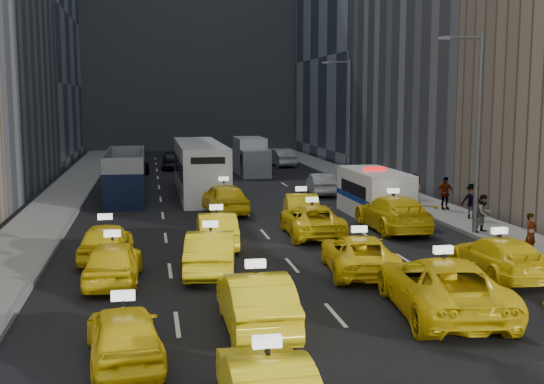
{
  "coord_description": "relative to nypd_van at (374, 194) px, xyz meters",
  "views": [
    {
      "loc": [
        -5.15,
        -16.22,
        6.12
      ],
      "look_at": [
        0.26,
        13.62,
        2.0
      ],
      "focal_mm": 45.0,
      "sensor_mm": 36.0,
      "label": 1
    }
  ],
  "objects": [
    {
      "name": "taxi_15",
      "position": [
        -0.37,
        -3.78,
        -0.36
      ],
      "size": [
        2.35,
        5.73,
        1.66
      ],
      "primitive_type": "imported",
      "rotation": [
        0.0,
        0.0,
        3.15
      ],
      "color": "yellow",
      "rests_on": "ground"
    },
    {
      "name": "taxi_10",
      "position": [
        -4.35,
        -11.15,
        -0.51
      ],
      "size": [
        2.85,
        5.14,
        1.36
      ],
      "primitive_type": "imported",
      "rotation": [
        0.0,
        0.0,
        3.02
      ],
      "color": "yellow",
      "rests_on": "ground"
    },
    {
      "name": "taxi_9",
      "position": [
        -9.54,
        -10.3,
        -0.41
      ],
      "size": [
        2.24,
        4.91,
        1.56
      ],
      "primitive_type": "imported",
      "rotation": [
        0.0,
        0.0,
        3.01
      ],
      "color": "yellow",
      "rests_on": "ground"
    },
    {
      "name": "pedestrian_3",
      "position": [
        4.28,
        0.69,
        -0.14
      ],
      "size": [
        1.08,
        0.54,
        1.8
      ],
      "primitive_type": "imported",
      "rotation": [
        0.0,
        0.0,
        0.06
      ],
      "color": "gray",
      "rests_on": "sidewalk_east"
    },
    {
      "name": "pedestrian_4",
      "position": [
        3.44,
        2.75,
        -0.22
      ],
      "size": [
        0.9,
        0.68,
        1.64
      ],
      "primitive_type": "imported",
      "rotation": [
        0.0,
        0.0,
        0.34
      ],
      "color": "gray",
      "rests_on": "sidewalk_east"
    },
    {
      "name": "misc_car_1",
      "position": [
        -13.18,
        20.88,
        -0.39
      ],
      "size": [
        3.4,
        6.11,
        1.61
      ],
      "primitive_type": "imported",
      "rotation": [
        0.0,
        0.0,
        3.01
      ],
      "color": "black",
      "rests_on": "ground"
    },
    {
      "name": "taxi_8",
      "position": [
        -12.87,
        -11.06,
        -0.45
      ],
      "size": [
        1.99,
        4.46,
        1.49
      ],
      "primitive_type": "imported",
      "rotation": [
        0.0,
        0.0,
        3.09
      ],
      "color": "yellow",
      "rests_on": "ground"
    },
    {
      "name": "curb_east",
      "position": [
        2.59,
        7.34,
        -1.1
      ],
      "size": [
        0.15,
        90.0,
        0.18
      ],
      "primitive_type": "cube",
      "color": "slate",
      "rests_on": "ground"
    },
    {
      "name": "taxi_16",
      "position": [
        -7.67,
        2.47,
        -0.36
      ],
      "size": [
        2.58,
        5.09,
        1.66
      ],
      "primitive_type": "imported",
      "rotation": [
        0.0,
        0.0,
        3.27
      ],
      "color": "yellow",
      "rests_on": "ground"
    },
    {
      "name": "misc_car_3",
      "position": [
        -9.53,
        26.83,
        -0.37
      ],
      "size": [
        2.06,
        4.86,
        1.64
      ],
      "primitive_type": "imported",
      "rotation": [
        0.0,
        0.0,
        3.12
      ],
      "color": "black",
      "rests_on": "ground"
    },
    {
      "name": "taxi_17",
      "position": [
        -4.13,
        -0.81,
        -0.46
      ],
      "size": [
        2.14,
        4.62,
        1.47
      ],
      "primitive_type": "imported",
      "rotation": [
        0.0,
        0.0,
        3.0
      ],
      "color": "yellow",
      "rests_on": "ground"
    },
    {
      "name": "taxi_4",
      "position": [
        -12.28,
        -18.21,
        -0.49
      ],
      "size": [
        2.09,
        4.26,
        1.4
      ],
      "primitive_type": "imported",
      "rotation": [
        0.0,
        0.0,
        3.25
      ],
      "color": "yellow",
      "rests_on": "ground"
    },
    {
      "name": "sidewalk_east",
      "position": [
        4.04,
        7.34,
        -1.12
      ],
      "size": [
        3.0,
        90.0,
        0.15
      ],
      "primitive_type": "cube",
      "color": "gray",
      "rests_on": "ground"
    },
    {
      "name": "taxi_14",
      "position": [
        -4.43,
        -4.38,
        -0.47
      ],
      "size": [
        2.65,
        5.29,
        1.44
      ],
      "primitive_type": "imported",
      "rotation": [
        0.0,
        0.0,
        3.09
      ],
      "color": "yellow",
      "rests_on": "ground"
    },
    {
      "name": "pedestrian_2",
      "position": [
        4.38,
        -2.27,
        -0.16
      ],
      "size": [
        1.22,
        0.71,
        1.77
      ],
      "primitive_type": "imported",
      "rotation": [
        0.0,
        0.0,
        -0.22
      ],
      "color": "gray",
      "rests_on": "sidewalk_east"
    },
    {
      "name": "curb_west",
      "position": [
        -15.51,
        7.34,
        -1.1
      ],
      "size": [
        0.15,
        90.0,
        0.18
      ],
      "primitive_type": "cube",
      "color": "slate",
      "rests_on": "ground"
    },
    {
      "name": "misc_car_0",
      "position": [
        -0.66,
        8.69,
        -0.5
      ],
      "size": [
        1.88,
        4.35,
        1.39
      ],
      "primitive_type": "imported",
      "rotation": [
        0.0,
        0.0,
        3.04
      ],
      "color": "#A1A4A9",
      "rests_on": "ground"
    },
    {
      "name": "box_truck",
      "position": [
        -3.33,
        21.32,
        0.28
      ],
      "size": [
        2.27,
        6.57,
        3.0
      ],
      "rotation": [
        0.0,
        0.0,
        -0.0
      ],
      "color": "silver",
      "rests_on": "ground"
    },
    {
      "name": "taxi_12",
      "position": [
        -13.31,
        -7.59,
        -0.45
      ],
      "size": [
        2.12,
        4.47,
        1.48
      ],
      "primitive_type": "imported",
      "rotation": [
        0.0,
        0.0,
        3.05
      ],
      "color": "yellow",
      "rests_on": "ground"
    },
    {
      "name": "pedestrian_1",
      "position": [
        3.26,
        -5.67,
        -0.18
      ],
      "size": [
        0.94,
        0.73,
        1.72
      ],
      "primitive_type": "imported",
      "rotation": [
        0.0,
        0.0,
        0.37
      ],
      "color": "gray",
      "rests_on": "sidewalk_east"
    },
    {
      "name": "streetlight_far",
      "position": [
        2.72,
        14.34,
        3.73
      ],
      "size": [
        2.15,
        0.22,
        9.0
      ],
      "color": "#595B60",
      "rests_on": "ground"
    },
    {
      "name": "taxi_6",
      "position": [
        -3.42,
        -16.07,
        -0.36
      ],
      "size": [
        3.4,
        6.24,
        1.66
      ],
      "primitive_type": "imported",
      "rotation": [
        0.0,
        0.0,
        3.03
      ],
      "color": "yellow",
      "rests_on": "ground"
    },
    {
      "name": "misc_car_4",
      "position": [
        0.5,
        27.75,
        -0.4
      ],
      "size": [
        1.92,
        4.88,
        1.58
      ],
      "primitive_type": "imported",
      "rotation": [
        0.0,
        0.0,
        3.19
      ],
      "color": "#9DA1A4",
      "rests_on": "ground"
    },
    {
      "name": "sidewalk_west",
      "position": [
        -16.96,
        7.34,
        -1.12
      ],
      "size": [
        3.0,
        90.0,
        0.15
      ],
      "primitive_type": "cube",
      "color": "gray",
      "rests_on": "ground"
    },
    {
      "name": "taxi_11",
      "position": [
        0.26,
        -12.52,
        -0.49
      ],
      "size": [
        2.03,
        4.88,
        1.41
      ],
      "primitive_type": "imported",
      "rotation": [
        0.0,
        0.0,
        3.13
      ],
      "color": "yellow",
      "rests_on": "ground"
    },
    {
      "name": "nypd_van",
      "position": [
        0.0,
        0.0,
        0.0
      ],
      "size": [
        3.13,
        6.38,
        2.63
      ],
      "rotation": [
        0.0,
        0.0,
        0.12
      ],
      "color": "white",
      "rests_on": "ground"
    },
    {
      "name": "city_bus",
      "position": [
        -8.41,
        10.14,
        0.48
      ],
      "size": [
        3.59,
        13.23,
        3.38
      ],
      "rotation": [
        0.0,
        0.0,
        0.07
      ],
      "color": "silver",
      "rests_on": "ground"
    },
    {
      "name": "streetlight_near",
      "position": [
        2.72,
        -5.66,
        3.73
      ],
      "size": [
        2.15,
        0.22,
        9.0
      ],
      "color": "#595B60",
      "rests_on": "ground"
    },
    {
      "name": "pedestrian_0",
      "position": [
        2.82,
        -10.29,
        -0.22
      ],
      "size": [
        0.71,
        0.6,
        1.64
      ],
      "primitive_type": "imported",
      "rotation": [
        0.0,
        0.0,
        0.43
      ],
      "color": "gray",
      "rests_on": "sidewalk_east"
    },
    {
      "name": "double_decker",
      "position": [
        -13.05,
        9.09,
        0.25
      ],
      "size": [
        3.01,
        10.17,
        2.92
      ],
      "rotation": [
        0.0,
        0.0,
        -0.07
      ],
      "color": "black",
      "rests_on": "ground"
    },
    {
      "name": "misc_car_2",
      "position": [
        -4.73,
        29.88,
        -0.53
      ],
      "size": [
        2.24,
        4.71,
        1.33
      ],
      "primitive_type": "imported",
      "rotation": [
        0.0,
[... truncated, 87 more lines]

